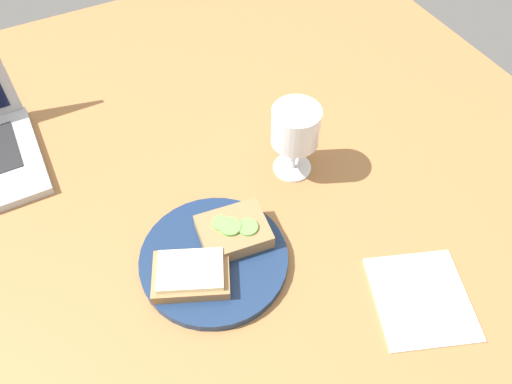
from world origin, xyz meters
The scene contains 6 objects.
wooden_table centered at (0.00, 0.00, 1.50)cm, with size 140.00×140.00×3.00cm, color #9E6B3D.
plate centered at (-1.25, -5.88, 3.73)cm, with size 21.78×21.78×1.46cm, color navy.
sandwich_with_cucumber centered at (2.93, -4.02, 5.77)cm, with size 10.89×9.12×2.93cm.
sandwich_with_cheese centered at (-5.43, -7.73, 5.74)cm, with size 12.78×11.12×2.72cm.
wine_glass centered at (18.17, 4.83, 12.29)cm, with size 7.71×7.71×13.09cm.
napkin centered at (22.09, -24.69, 3.20)cm, with size 13.00×14.24×0.40cm, color white.
Camera 1 is at (-13.09, -42.40, 67.09)cm, focal length 35.00 mm.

